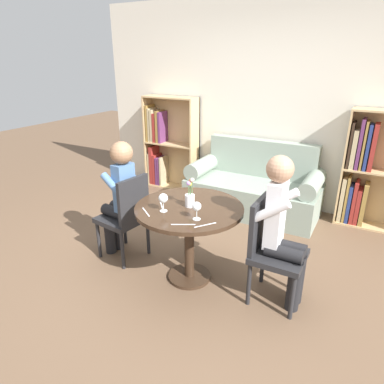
{
  "coord_description": "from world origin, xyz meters",
  "views": [
    {
      "loc": [
        1.34,
        -2.37,
        1.95
      ],
      "look_at": [
        0.0,
        0.05,
        0.86
      ],
      "focal_mm": 32.0,
      "sensor_mm": 36.0,
      "label": 1
    }
  ],
  "objects_px": {
    "couch": "(254,189)",
    "flower_vase": "(190,196)",
    "bookshelf_left": "(166,145)",
    "bookshelf_right": "(370,174)",
    "wine_glass_left": "(163,199)",
    "wine_glass_right": "(197,207)",
    "person_left": "(120,196)",
    "chair_left": "(127,214)",
    "chair_right": "(271,247)",
    "person_right": "(283,228)"
  },
  "relations": [
    {
      "from": "person_right",
      "to": "wine_glass_left",
      "type": "height_order",
      "value": "person_right"
    },
    {
      "from": "chair_left",
      "to": "person_left",
      "type": "bearing_deg",
      "value": -95.46
    },
    {
      "from": "person_left",
      "to": "wine_glass_right",
      "type": "relative_size",
      "value": 8.17
    },
    {
      "from": "person_left",
      "to": "person_right",
      "type": "relative_size",
      "value": 0.96
    },
    {
      "from": "bookshelf_left",
      "to": "bookshelf_right",
      "type": "relative_size",
      "value": 1.0
    },
    {
      "from": "couch",
      "to": "wine_glass_left",
      "type": "xyz_separation_m",
      "value": [
        -0.14,
        -1.95,
        0.54
      ]
    },
    {
      "from": "bookshelf_right",
      "to": "wine_glass_right",
      "type": "bearing_deg",
      "value": -117.45
    },
    {
      "from": "person_left",
      "to": "wine_glass_left",
      "type": "xyz_separation_m",
      "value": [
        0.66,
        -0.21,
        0.18
      ]
    },
    {
      "from": "couch",
      "to": "wine_glass_right",
      "type": "distance_m",
      "value": 2.03
    },
    {
      "from": "chair_left",
      "to": "wine_glass_left",
      "type": "height_order",
      "value": "chair_left"
    },
    {
      "from": "wine_glass_left",
      "to": "flower_vase",
      "type": "xyz_separation_m",
      "value": [
        0.15,
        0.2,
        -0.02
      ]
    },
    {
      "from": "wine_glass_right",
      "to": "person_left",
      "type": "bearing_deg",
      "value": 167.64
    },
    {
      "from": "bookshelf_left",
      "to": "chair_left",
      "type": "relative_size",
      "value": 1.57
    },
    {
      "from": "bookshelf_right",
      "to": "chair_left",
      "type": "height_order",
      "value": "bookshelf_right"
    },
    {
      "from": "couch",
      "to": "chair_left",
      "type": "distance_m",
      "value": 1.9
    },
    {
      "from": "wine_glass_right",
      "to": "chair_left",
      "type": "bearing_deg",
      "value": 167.75
    },
    {
      "from": "person_left",
      "to": "flower_vase",
      "type": "xyz_separation_m",
      "value": [
        0.81,
        -0.02,
        0.16
      ]
    },
    {
      "from": "bookshelf_left",
      "to": "couch",
      "type": "bearing_deg",
      "value": -9.72
    },
    {
      "from": "couch",
      "to": "flower_vase",
      "type": "height_order",
      "value": "flower_vase"
    },
    {
      "from": "bookshelf_right",
      "to": "chair_left",
      "type": "bearing_deg",
      "value": -135.37
    },
    {
      "from": "bookshelf_left",
      "to": "person_left",
      "type": "relative_size",
      "value": 1.15
    },
    {
      "from": "couch",
      "to": "bookshelf_right",
      "type": "distance_m",
      "value": 1.39
    },
    {
      "from": "couch",
      "to": "person_left",
      "type": "bearing_deg",
      "value": -114.98
    },
    {
      "from": "wine_glass_left",
      "to": "chair_left",
      "type": "bearing_deg",
      "value": 161.52
    },
    {
      "from": "chair_right",
      "to": "flower_vase",
      "type": "xyz_separation_m",
      "value": [
        -0.72,
        -0.08,
        0.34
      ]
    },
    {
      "from": "person_left",
      "to": "couch",
      "type": "bearing_deg",
      "value": 163.02
    },
    {
      "from": "bookshelf_right",
      "to": "person_left",
      "type": "distance_m",
      "value": 2.92
    },
    {
      "from": "chair_left",
      "to": "flower_vase",
      "type": "bearing_deg",
      "value": 98.32
    },
    {
      "from": "chair_left",
      "to": "flower_vase",
      "type": "relative_size",
      "value": 3.41
    },
    {
      "from": "chair_right",
      "to": "bookshelf_left",
      "type": "bearing_deg",
      "value": 49.96
    },
    {
      "from": "person_left",
      "to": "chair_left",
      "type": "bearing_deg",
      "value": 84.54
    },
    {
      "from": "wine_glass_left",
      "to": "bookshelf_left",
      "type": "bearing_deg",
      "value": 122.71
    },
    {
      "from": "wine_glass_left",
      "to": "wine_glass_right",
      "type": "height_order",
      "value": "wine_glass_left"
    },
    {
      "from": "wine_glass_left",
      "to": "flower_vase",
      "type": "bearing_deg",
      "value": 52.86
    },
    {
      "from": "bookshelf_right",
      "to": "wine_glass_left",
      "type": "xyz_separation_m",
      "value": [
        -1.47,
        -2.21,
        0.19
      ]
    },
    {
      "from": "couch",
      "to": "chair_right",
      "type": "distance_m",
      "value": 1.83
    },
    {
      "from": "chair_right",
      "to": "wine_glass_right",
      "type": "xyz_separation_m",
      "value": [
        -0.55,
        -0.28,
        0.35
      ]
    },
    {
      "from": "couch",
      "to": "bookshelf_right",
      "type": "height_order",
      "value": "bookshelf_right"
    },
    {
      "from": "bookshelf_right",
      "to": "flower_vase",
      "type": "xyz_separation_m",
      "value": [
        -1.32,
        -2.01,
        0.17
      ]
    },
    {
      "from": "chair_right",
      "to": "flower_vase",
      "type": "distance_m",
      "value": 0.8
    },
    {
      "from": "bookshelf_right",
      "to": "chair_right",
      "type": "relative_size",
      "value": 1.57
    },
    {
      "from": "couch",
      "to": "chair_left",
      "type": "height_order",
      "value": "couch"
    },
    {
      "from": "wine_glass_right",
      "to": "flower_vase",
      "type": "bearing_deg",
      "value": 130.47
    },
    {
      "from": "wine_glass_left",
      "to": "wine_glass_right",
      "type": "bearing_deg",
      "value": -0.31
    },
    {
      "from": "chair_right",
      "to": "person_right",
      "type": "height_order",
      "value": "person_right"
    },
    {
      "from": "chair_left",
      "to": "bookshelf_right",
      "type": "bearing_deg",
      "value": 142.62
    },
    {
      "from": "chair_right",
      "to": "person_right",
      "type": "distance_m",
      "value": 0.21
    },
    {
      "from": "bookshelf_left",
      "to": "flower_vase",
      "type": "distance_m",
      "value": 2.56
    },
    {
      "from": "person_right",
      "to": "wine_glass_right",
      "type": "height_order",
      "value": "person_right"
    },
    {
      "from": "bookshelf_left",
      "to": "wine_glass_right",
      "type": "xyz_separation_m",
      "value": [
        1.74,
        -2.22,
        0.18
      ]
    }
  ]
}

